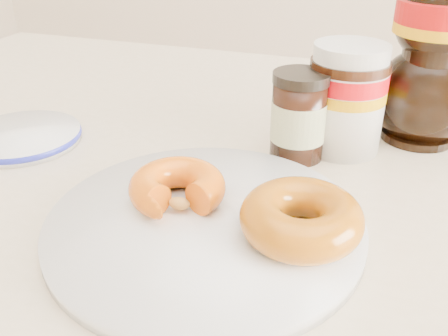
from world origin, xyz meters
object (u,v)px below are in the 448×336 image
(donut_whole, at_px, (301,218))
(nutella_jar, at_px, (347,94))
(blue_rim_saucer, at_px, (22,136))
(dark_jar, at_px, (299,117))
(donut_bitten, at_px, (177,187))
(plate, at_px, (205,224))
(dining_table, at_px, (309,260))
(syrup_bottle, at_px, (434,49))

(donut_whole, distance_m, nutella_jar, 0.20)
(blue_rim_saucer, bearing_deg, dark_jar, 12.26)
(donut_bitten, bearing_deg, dark_jar, 86.53)
(donut_whole, relative_size, dark_jar, 1.03)
(donut_bitten, distance_m, blue_rim_saucer, 0.24)
(donut_bitten, distance_m, nutella_jar, 0.22)
(plate, relative_size, blue_rim_saucer, 1.99)
(dining_table, distance_m, syrup_bottle, 0.26)
(dining_table, height_order, dark_jar, dark_jar)
(nutella_jar, distance_m, dark_jar, 0.06)
(dining_table, distance_m, plate, 0.15)
(donut_whole, xyz_separation_m, nutella_jar, (0.01, 0.20, 0.03))
(nutella_jar, relative_size, blue_rim_saucer, 0.88)
(donut_bitten, bearing_deg, blue_rim_saucer, -175.31)
(donut_whole, bearing_deg, nutella_jar, 87.66)
(donut_whole, xyz_separation_m, blue_rim_saucer, (-0.34, 0.10, -0.02))
(donut_bitten, xyz_separation_m, dark_jar, (0.08, 0.15, 0.02))
(dining_table, height_order, syrup_bottle, syrup_bottle)
(syrup_bottle, bearing_deg, blue_rim_saucer, -159.91)
(dark_jar, bearing_deg, dining_table, -64.03)
(dining_table, xyz_separation_m, donut_bitten, (-0.11, -0.08, 0.11))
(donut_bitten, distance_m, dark_jar, 0.17)
(nutella_jar, xyz_separation_m, dark_jar, (-0.04, -0.04, -0.02))
(plate, distance_m, nutella_jar, 0.23)
(plate, relative_size, syrup_bottle, 1.25)
(donut_whole, height_order, blue_rim_saucer, donut_whole)
(donut_whole, relative_size, syrup_bottle, 0.46)
(plate, height_order, blue_rim_saucer, same)
(syrup_bottle, xyz_separation_m, dark_jar, (-0.12, -0.09, -0.06))
(dining_table, xyz_separation_m, dark_jar, (-0.03, 0.07, 0.13))
(plate, xyz_separation_m, nutella_jar, (0.09, 0.20, 0.06))
(dining_table, relative_size, blue_rim_saucer, 10.44)
(donut_bitten, height_order, syrup_bottle, syrup_bottle)
(plate, relative_size, donut_whole, 2.75)
(plate, height_order, donut_whole, donut_whole)
(donut_whole, height_order, dark_jar, dark_jar)
(plate, bearing_deg, dark_jar, 74.59)
(donut_whole, bearing_deg, plate, -179.97)
(donut_bitten, height_order, blue_rim_saucer, donut_bitten)
(dining_table, bearing_deg, nutella_jar, 84.58)
(dining_table, relative_size, syrup_bottle, 6.58)
(dining_table, xyz_separation_m, donut_whole, (0.00, -0.09, 0.11))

